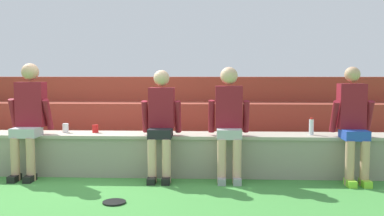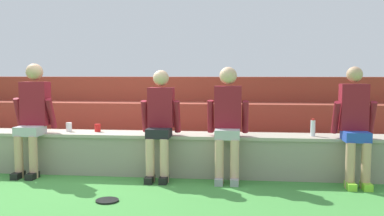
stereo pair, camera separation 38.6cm
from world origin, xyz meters
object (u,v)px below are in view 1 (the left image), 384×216
object	(u,v)px
person_center	(229,119)
water_bottle_center_gap	(311,127)
person_far_left	(29,115)
person_right_of_center	(353,121)
frisbee	(114,202)
person_left_of_center	(161,121)
plastic_cup_right_end	(95,129)
plastic_cup_middle	(65,128)

from	to	relation	value
person_center	water_bottle_center_gap	world-z (taller)	person_center
person_far_left	water_bottle_center_gap	xyz separation A→B (m)	(3.68, 0.19, -0.15)
person_right_of_center	water_bottle_center_gap	world-z (taller)	person_right_of_center
water_bottle_center_gap	frisbee	size ratio (longest dim) A/B	0.93
person_left_of_center	frisbee	bearing A→B (deg)	-109.42
person_center	frisbee	xyz separation A→B (m)	(-1.24, -1.07, -0.77)
person_left_of_center	frisbee	xyz separation A→B (m)	(-0.37, -1.05, -0.74)
water_bottle_center_gap	plastic_cup_right_end	distance (m)	2.89
plastic_cup_right_end	water_bottle_center_gap	bearing A→B (deg)	-1.64
person_center	plastic_cup_right_end	distance (m)	1.83
person_left_of_center	plastic_cup_middle	world-z (taller)	person_left_of_center
person_center	plastic_cup_right_end	size ratio (longest dim) A/B	13.53
plastic_cup_middle	frisbee	world-z (taller)	plastic_cup_middle
person_far_left	person_right_of_center	bearing A→B (deg)	-0.80
water_bottle_center_gap	person_center	bearing A→B (deg)	-169.31
person_right_of_center	water_bottle_center_gap	xyz separation A→B (m)	(-0.45, 0.25, -0.11)
plastic_cup_middle	water_bottle_center_gap	bearing A→B (deg)	-1.29
person_far_left	plastic_cup_middle	size ratio (longest dim) A/B	12.09
person_far_left	water_bottle_center_gap	bearing A→B (deg)	3.00
water_bottle_center_gap	frisbee	distance (m)	2.73
person_far_left	person_center	distance (m)	2.59
frisbee	plastic_cup_right_end	bearing A→B (deg)	112.50
water_bottle_center_gap	person_far_left	bearing A→B (deg)	-177.00
person_far_left	person_right_of_center	xyz separation A→B (m)	(4.13, -0.06, -0.05)
person_left_of_center	person_center	world-z (taller)	person_center
person_far_left	frisbee	xyz separation A→B (m)	(1.36, -1.08, -0.80)
plastic_cup_right_end	person_left_of_center	bearing A→B (deg)	-18.13
person_right_of_center	plastic_cup_right_end	xyz separation A→B (m)	(-3.34, 0.33, -0.16)
person_right_of_center	plastic_cup_middle	distance (m)	3.76
person_right_of_center	plastic_cup_middle	bearing A→B (deg)	175.04
person_left_of_center	person_right_of_center	xyz separation A→B (m)	(2.40, -0.03, 0.01)
person_far_left	frisbee	distance (m)	1.91
person_center	plastic_cup_middle	world-z (taller)	person_center
frisbee	person_right_of_center	bearing A→B (deg)	20.27
person_center	plastic_cup_right_end	world-z (taller)	person_center
person_center	person_right_of_center	bearing A→B (deg)	-1.70
water_bottle_center_gap	plastic_cup_right_end	world-z (taller)	water_bottle_center_gap
person_left_of_center	person_right_of_center	size ratio (longest dim) A/B	0.97
person_far_left	person_left_of_center	xyz separation A→B (m)	(1.73, -0.03, -0.06)
person_center	water_bottle_center_gap	bearing A→B (deg)	10.69
person_left_of_center	plastic_cup_middle	bearing A→B (deg)	167.50
person_far_left	person_left_of_center	bearing A→B (deg)	-1.00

